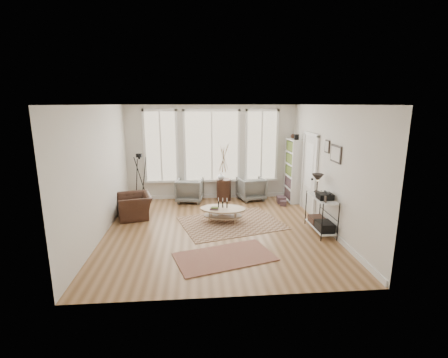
{
  "coord_description": "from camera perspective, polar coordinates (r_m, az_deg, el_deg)",
  "views": [
    {
      "loc": [
        -0.45,
        -7.21,
        2.92
      ],
      "look_at": [
        0.2,
        0.6,
        1.1
      ],
      "focal_mm": 26.0,
      "sensor_mm": 36.0,
      "label": 1
    }
  ],
  "objects": [
    {
      "name": "door",
      "position": [
        9.06,
        14.8,
        1.2
      ],
      "size": [
        0.09,
        1.06,
        2.22
      ],
      "color": "silver",
      "rests_on": "ground"
    },
    {
      "name": "book_stack_near",
      "position": [
        9.95,
        10.01,
        -3.6
      ],
      "size": [
        0.27,
        0.33,
        0.2
      ],
      "primitive_type": "cube",
      "rotation": [
        0.0,
        0.0,
        -0.08
      ],
      "color": "brown",
      "rests_on": "ground"
    },
    {
      "name": "armchair_left",
      "position": [
        9.92,
        -6.02,
        -1.95
      ],
      "size": [
        0.88,
        0.9,
        0.72
      ],
      "primitive_type": "imported",
      "rotation": [
        0.0,
        0.0,
        2.98
      ],
      "color": "slate",
      "rests_on": "ground"
    },
    {
      "name": "rug_main",
      "position": [
        8.21,
        1.29,
        -7.72
      ],
      "size": [
        2.8,
        2.4,
        0.01
      ],
      "primitive_type": "cube",
      "rotation": [
        0.0,
        0.0,
        0.29
      ],
      "color": "brown",
      "rests_on": "ground"
    },
    {
      "name": "book_stack_far",
      "position": [
        9.73,
        10.38,
        -4.17
      ],
      "size": [
        0.23,
        0.26,
        0.14
      ],
      "primitive_type": "cube",
      "rotation": [
        0.0,
        0.0,
        -0.32
      ],
      "color": "brown",
      "rests_on": "ground"
    },
    {
      "name": "coffee_table",
      "position": [
        8.21,
        -0.25,
        -5.67
      ],
      "size": [
        1.25,
        0.91,
        0.52
      ],
      "color": "tan",
      "rests_on": "ground"
    },
    {
      "name": "room",
      "position": [
        7.4,
        -1.02,
        1.43
      ],
      "size": [
        5.5,
        5.54,
        2.9
      ],
      "color": "#9C714A",
      "rests_on": "ground"
    },
    {
      "name": "vase",
      "position": [
        9.88,
        -0.52,
        0.52
      ],
      "size": [
        0.23,
        0.23,
        0.22
      ],
      "primitive_type": "imported",
      "rotation": [
        0.0,
        0.0,
        0.06
      ],
      "color": "silver",
      "rests_on": "side_table"
    },
    {
      "name": "rug_runner",
      "position": [
        6.5,
        0.14,
        -13.48
      ],
      "size": [
        2.1,
        1.55,
        0.01
      ],
      "primitive_type": "cube",
      "rotation": [
        0.0,
        0.0,
        0.3
      ],
      "color": "maroon",
      "rests_on": "ground"
    },
    {
      "name": "accent_chair",
      "position": [
        8.84,
        -15.44,
        -4.6
      ],
      "size": [
        1.13,
        1.05,
        0.61
      ],
      "primitive_type": "imported",
      "rotation": [
        0.0,
        0.0,
        -1.29
      ],
      "color": "#371E15",
      "rests_on": "ground"
    },
    {
      "name": "bookcase",
      "position": [
        10.06,
        12.01,
        1.52
      ],
      "size": [
        0.31,
        0.85,
        2.06
      ],
      "color": "white",
      "rests_on": "ground"
    },
    {
      "name": "low_shelf",
      "position": [
        7.85,
        16.71,
        -5.37
      ],
      "size": [
        0.38,
        1.08,
        1.3
      ],
      "color": "white",
      "rests_on": "ground"
    },
    {
      "name": "tripod_camera",
      "position": [
        9.9,
        -14.47,
        -0.32
      ],
      "size": [
        0.53,
        0.53,
        1.51
      ],
      "color": "black",
      "rests_on": "ground"
    },
    {
      "name": "bay_window",
      "position": [
        10.02,
        -2.16,
        5.54
      ],
      "size": [
        4.14,
        0.12,
        2.24
      ],
      "color": "tan",
      "rests_on": "ground"
    },
    {
      "name": "side_table",
      "position": [
        9.9,
        -0.04,
        1.24
      ],
      "size": [
        0.44,
        0.44,
        1.85
      ],
      "color": "#371E15",
      "rests_on": "ground"
    },
    {
      "name": "armchair_right",
      "position": [
        10.1,
        4.77,
        -1.7
      ],
      "size": [
        0.91,
        0.93,
        0.7
      ],
      "primitive_type": "imported",
      "rotation": [
        0.0,
        0.0,
        3.37
      ],
      "color": "slate",
      "rests_on": "ground"
    },
    {
      "name": "wall_art",
      "position": [
        7.64,
        18.69,
        4.55
      ],
      "size": [
        0.04,
        0.88,
        0.44
      ],
      "color": "black",
      "rests_on": "ground"
    }
  ]
}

